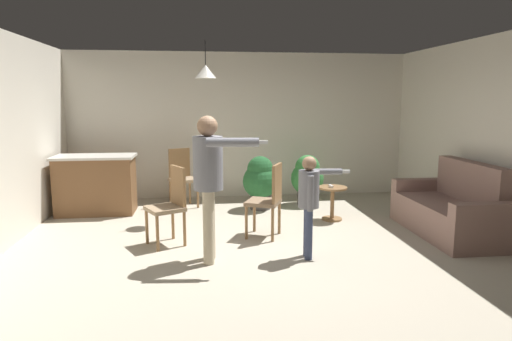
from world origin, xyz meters
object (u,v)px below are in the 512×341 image
object	(u,v)px
side_table_by_couch	(332,199)
spare_remote_on_table	(331,186)
person_child	(310,196)
potted_plant_by_wall	(307,177)
dining_chair_by_counter	(182,175)
dining_chair_near_wall	(170,202)
potted_plant_corner	(260,180)
kitchen_counter	(96,184)
dining_chair_centre_back	(269,197)
person_adult	(209,173)
couch_floral	(451,211)

from	to	relation	value
side_table_by_couch	spare_remote_on_table	distance (m)	0.22
person_child	potted_plant_by_wall	bearing A→B (deg)	172.87
person_child	potted_plant_by_wall	xyz separation A→B (m)	(0.61, 2.63, -0.26)
dining_chair_by_counter	dining_chair_near_wall	distance (m)	2.06
potted_plant_corner	kitchen_counter	bearing A→B (deg)	179.08
side_table_by_couch	person_child	distance (m)	1.79
dining_chair_centre_back	person_child	bearing A→B (deg)	-133.42
dining_chair_by_counter	dining_chair_near_wall	xyz separation A→B (m)	(-0.06, -2.06, 0.00)
potted_plant_corner	dining_chair_near_wall	bearing A→B (deg)	-129.16
dining_chair_near_wall	potted_plant_by_wall	size ratio (longest dim) A/B	1.14
person_child	potted_plant_by_wall	world-z (taller)	person_child
side_table_by_couch	potted_plant_corner	world-z (taller)	potted_plant_corner
kitchen_counter	person_child	world-z (taller)	person_child
kitchen_counter	side_table_by_couch	bearing A→B (deg)	-13.29
kitchen_counter	potted_plant_corner	size ratio (longest dim) A/B	1.40
person_child	potted_plant_corner	xyz separation A→B (m)	(-0.26, 2.40, -0.25)
dining_chair_near_wall	potted_plant_by_wall	xyz separation A→B (m)	(2.24, 1.92, -0.06)
dining_chair_centre_back	potted_plant_corner	distance (m)	1.56
dining_chair_near_wall	dining_chair_centre_back	xyz separation A→B (m)	(1.29, 0.14, 0.00)
person_adult	person_child	size ratio (longest dim) A/B	1.39
person_child	potted_plant_corner	world-z (taller)	person_child
dining_chair_centre_back	potted_plant_corner	world-z (taller)	dining_chair_centre_back
dining_chair_by_counter	potted_plant_corner	size ratio (longest dim) A/B	1.11
couch_floral	person_adult	distance (m)	3.44
kitchen_counter	spare_remote_on_table	distance (m)	3.76
kitchen_counter	dining_chair_by_counter	size ratio (longest dim) A/B	1.26
potted_plant_corner	spare_remote_on_table	world-z (taller)	potted_plant_corner
person_adult	potted_plant_corner	world-z (taller)	person_adult
couch_floral	kitchen_counter	xyz separation A→B (m)	(-5.11, 1.78, 0.15)
side_table_by_couch	dining_chair_by_counter	bearing A→B (deg)	152.82
person_adult	dining_chair_centre_back	xyz separation A→B (m)	(0.79, 0.82, -0.49)
person_adult	potted_plant_corner	distance (m)	2.60
dining_chair_by_counter	spare_remote_on_table	size ratio (longest dim) A/B	7.69
person_child	dining_chair_centre_back	bearing A→B (deg)	-151.52
potted_plant_corner	spare_remote_on_table	bearing A→B (deg)	-41.86
side_table_by_couch	couch_floral	bearing A→B (deg)	-32.63
side_table_by_couch	spare_remote_on_table	size ratio (longest dim) A/B	4.00
potted_plant_corner	side_table_by_couch	bearing A→B (deg)	-39.41
person_child	potted_plant_corner	distance (m)	2.43
dining_chair_centre_back	side_table_by_couch	bearing A→B (deg)	-32.58
potted_plant_by_wall	spare_remote_on_table	size ratio (longest dim) A/B	6.77
potted_plant_by_wall	side_table_by_couch	bearing A→B (deg)	-82.25
person_child	dining_chair_near_wall	size ratio (longest dim) A/B	1.20
dining_chair_near_wall	spare_remote_on_table	bearing A→B (deg)	-97.85
side_table_by_couch	potted_plant_corner	xyz separation A→B (m)	(-1.01, 0.83, 0.17)
couch_floral	spare_remote_on_table	world-z (taller)	couch_floral
potted_plant_by_wall	spare_remote_on_table	distance (m)	1.10
spare_remote_on_table	dining_chair_centre_back	bearing A→B (deg)	-146.95
person_adult	potted_plant_by_wall	size ratio (longest dim) A/B	1.89
dining_chair_near_wall	spare_remote_on_table	distance (m)	2.49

